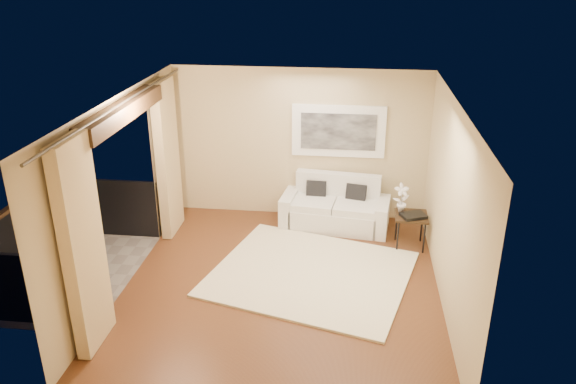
# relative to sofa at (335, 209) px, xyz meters

# --- Properties ---
(floor) EXTENTS (5.00, 5.00, 0.00)m
(floor) POSITION_rel_sofa_xyz_m (-0.68, -2.09, -0.32)
(floor) COLOR brown
(floor) RESTS_ON ground
(room_shell) EXTENTS (5.00, 6.40, 5.00)m
(room_shell) POSITION_rel_sofa_xyz_m (-2.81, -2.09, 2.20)
(room_shell) COLOR white
(room_shell) RESTS_ON ground
(balcony) EXTENTS (1.81, 2.60, 1.17)m
(balcony) POSITION_rel_sofa_xyz_m (-3.99, -2.09, -0.14)
(balcony) COLOR #605B56
(balcony) RESTS_ON ground
(curtains) EXTENTS (0.16, 4.80, 2.64)m
(curtains) POSITION_rel_sofa_xyz_m (-2.79, -2.09, 1.02)
(curtains) COLOR #CEB37E
(curtains) RESTS_ON ground
(artwork) EXTENTS (1.62, 0.07, 0.92)m
(artwork) POSITION_rel_sofa_xyz_m (-0.01, 0.38, 1.30)
(artwork) COLOR white
(artwork) RESTS_ON room_shell
(rug) EXTENTS (3.35, 3.10, 0.04)m
(rug) POSITION_rel_sofa_xyz_m (-0.29, -1.75, -0.30)
(rug) COLOR #EEE4BF
(rug) RESTS_ON floor
(sofa) EXTENTS (1.94, 1.00, 0.89)m
(sofa) POSITION_rel_sofa_xyz_m (0.00, 0.00, 0.00)
(sofa) COLOR silver
(sofa) RESTS_ON floor
(side_table) EXTENTS (0.53, 0.53, 0.57)m
(side_table) POSITION_rel_sofa_xyz_m (1.25, -0.65, 0.19)
(side_table) COLOR black
(side_table) RESTS_ON floor
(tray) EXTENTS (0.46, 0.41, 0.05)m
(tray) POSITION_rel_sofa_xyz_m (1.27, -0.73, 0.28)
(tray) COLOR black
(tray) RESTS_ON side_table
(orchid) EXTENTS (0.30, 0.25, 0.49)m
(orchid) POSITION_rel_sofa_xyz_m (1.08, -0.55, 0.49)
(orchid) COLOR white
(orchid) RESTS_ON side_table
(bistro_table) EXTENTS (0.78, 0.78, 0.78)m
(bistro_table) POSITION_rel_sofa_xyz_m (-3.84, -2.44, 0.39)
(bistro_table) COLOR black
(bistro_table) RESTS_ON balcony
(balcony_chair_far) EXTENTS (0.41, 0.42, 0.94)m
(balcony_chair_far) POSITION_rel_sofa_xyz_m (-3.74, -2.00, 0.22)
(balcony_chair_far) COLOR black
(balcony_chair_far) RESTS_ON balcony
(balcony_chair_near) EXTENTS (0.42, 0.42, 0.86)m
(balcony_chair_near) POSITION_rel_sofa_xyz_m (-4.07, -2.15, 0.18)
(balcony_chair_near) COLOR black
(balcony_chair_near) RESTS_ON balcony
(ice_bucket) EXTENTS (0.18, 0.18, 0.20)m
(ice_bucket) POSITION_rel_sofa_xyz_m (-3.99, -2.35, 0.57)
(ice_bucket) COLOR silver
(ice_bucket) RESTS_ON bistro_table
(candle) EXTENTS (0.06, 0.06, 0.07)m
(candle) POSITION_rel_sofa_xyz_m (-3.80, -2.32, 0.50)
(candle) COLOR red
(candle) RESTS_ON bistro_table
(vase) EXTENTS (0.04, 0.04, 0.18)m
(vase) POSITION_rel_sofa_xyz_m (-3.90, -2.63, 0.56)
(vase) COLOR silver
(vase) RESTS_ON bistro_table
(glass_a) EXTENTS (0.06, 0.06, 0.12)m
(glass_a) POSITION_rel_sofa_xyz_m (-3.72, -2.52, 0.53)
(glass_a) COLOR white
(glass_a) RESTS_ON bistro_table
(glass_b) EXTENTS (0.06, 0.06, 0.12)m
(glass_b) POSITION_rel_sofa_xyz_m (-3.70, -2.41, 0.53)
(glass_b) COLOR silver
(glass_b) RESTS_ON bistro_table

